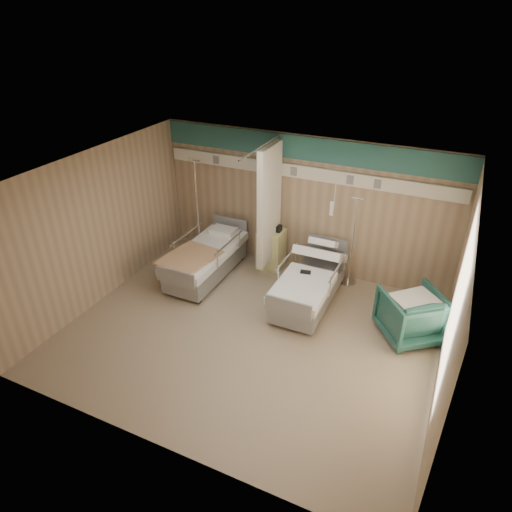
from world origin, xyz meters
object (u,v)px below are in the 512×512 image
Objects in this scene: visitor_armchair at (411,315)px; iv_stand_left at (199,236)px; bed_right at (309,288)px; bed_left at (206,263)px; iv_stand_right at (350,266)px; bedside_cabinet at (271,249)px.

iv_stand_left is (-4.65, 0.97, 0.02)m from visitor_armchair.
bed_left is at bearing 180.00° from bed_right.
iv_stand_left is at bearing -49.89° from visitor_armchair.
iv_stand_right is 3.31m from iv_stand_left.
bedside_cabinet is at bearing -58.55° from visitor_armchair.
bed_left is 1.39m from bedside_cabinet.
bedside_cabinet is 0.39× the size of iv_stand_left.
bed_right is at bearing -117.04° from iv_stand_right.
bed_left is at bearing -41.19° from visitor_armchair.
iv_stand_left is (-3.30, -0.23, 0.07)m from iv_stand_right.
bed_right is 1.10m from iv_stand_right.
bedside_cabinet is 0.46× the size of iv_stand_right.
iv_stand_right is at bearing 62.96° from bed_right.
bed_right is 2.54× the size of bedside_cabinet.
bedside_cabinet is (1.05, 0.90, 0.11)m from bed_left.
visitor_armchair is 1.81m from iv_stand_right.
bed_left is 1.18× the size of iv_stand_right.
bedside_cabinet reaches higher than bed_left.
bedside_cabinet is 1.66m from iv_stand_left.
bed_left is 2.87m from iv_stand_right.
bed_left is 2.54× the size of bedside_cabinet.
bed_left is at bearing -51.30° from iv_stand_left.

